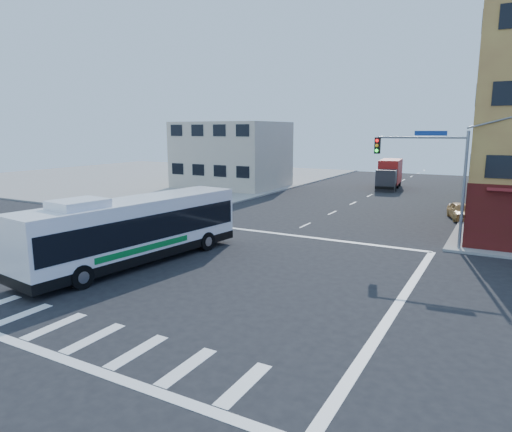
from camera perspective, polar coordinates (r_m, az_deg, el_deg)
The scene contains 11 objects.
ground at distance 23.32m, azimuth -6.42°, elevation -6.92°, with size 120.00×120.00×0.00m, color black.
sidewalk_nw at distance 71.86m, azimuth -13.16°, elevation 4.85°, with size 50.00×50.00×0.15m, color gray.
building_west at distance 56.72m, azimuth -3.05°, elevation 7.62°, with size 12.06×10.06×8.00m.
signal_mast_ne at distance 29.03m, azimuth 21.31°, elevation 5.92°, with size 7.91×1.13×8.07m.
street_tree_a at distance 46.14m, azimuth 27.66°, elevation 5.20°, with size 3.60×3.60×5.53m.
street_tree_b at distance 54.11m, azimuth 27.92°, elevation 5.98°, with size 3.80×3.80×5.79m.
street_tree_c at distance 62.11m, azimuth 28.08°, elevation 6.15°, with size 3.40×3.40×5.29m.
street_tree_d at distance 70.08m, azimuth 28.25°, elevation 6.85°, with size 4.00×4.00×6.03m.
transit_bus at distance 25.01m, azimuth -14.88°, elevation -1.57°, with size 4.40×13.19×3.83m.
box_truck at distance 58.04m, azimuth 16.32°, elevation 4.98°, with size 3.03×7.91×3.47m.
parked_car at distance 39.86m, azimuth 24.22°, elevation 0.57°, with size 1.59×3.96×1.35m, color tan.
Camera 1 is at (12.94, -18.08, 7.03)m, focal length 32.00 mm.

